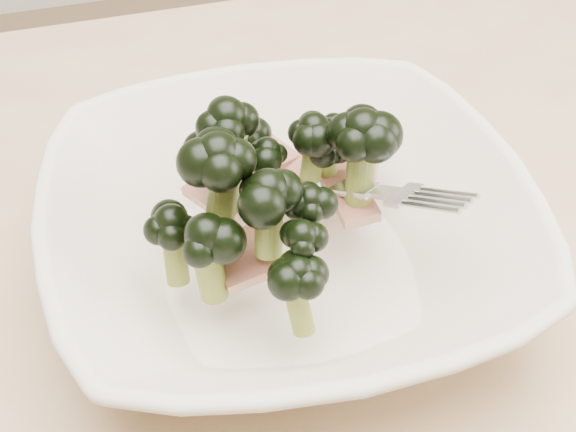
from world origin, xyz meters
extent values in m
cube|color=tan|center=(0.00, 0.00, 0.73)|extent=(1.20, 0.80, 0.04)
imported|color=beige|center=(-0.03, 0.02, 0.79)|extent=(0.31, 0.31, 0.07)
cylinder|color=olive|center=(-0.04, 0.04, 0.82)|extent=(0.02, 0.02, 0.03)
ellipsoid|color=black|center=(-0.04, 0.04, 0.83)|extent=(0.03, 0.03, 0.02)
cylinder|color=olive|center=(-0.05, -0.01, 0.82)|extent=(0.02, 0.02, 0.04)
ellipsoid|color=black|center=(-0.05, -0.01, 0.85)|extent=(0.04, 0.04, 0.03)
cylinder|color=olive|center=(0.01, 0.02, 0.82)|extent=(0.02, 0.02, 0.06)
ellipsoid|color=black|center=(0.01, 0.02, 0.85)|extent=(0.04, 0.04, 0.03)
cylinder|color=olive|center=(-0.03, -0.01, 0.82)|extent=(0.02, 0.01, 0.03)
ellipsoid|color=black|center=(-0.03, -0.01, 0.84)|extent=(0.03, 0.03, 0.02)
cylinder|color=olive|center=(-0.06, 0.05, 0.83)|extent=(0.02, 0.03, 0.06)
ellipsoid|color=black|center=(-0.06, 0.05, 0.86)|extent=(0.04, 0.04, 0.03)
cylinder|color=olive|center=(-0.09, -0.01, 0.80)|extent=(0.02, 0.02, 0.04)
ellipsoid|color=black|center=(-0.09, -0.01, 0.83)|extent=(0.04, 0.04, 0.03)
cylinder|color=olive|center=(0.01, 0.07, 0.80)|extent=(0.01, 0.01, 0.03)
ellipsoid|color=black|center=(0.01, 0.07, 0.82)|extent=(0.03, 0.03, 0.02)
cylinder|color=olive|center=(-0.10, 0.02, 0.79)|extent=(0.02, 0.02, 0.04)
ellipsoid|color=black|center=(-0.10, 0.02, 0.82)|extent=(0.03, 0.03, 0.03)
cylinder|color=olive|center=(-0.05, -0.04, 0.80)|extent=(0.02, 0.02, 0.04)
ellipsoid|color=black|center=(-0.05, -0.04, 0.82)|extent=(0.03, 0.03, 0.02)
cylinder|color=olive|center=(-0.07, 0.03, 0.82)|extent=(0.02, 0.01, 0.03)
ellipsoid|color=black|center=(-0.07, 0.03, 0.84)|extent=(0.03, 0.03, 0.02)
cylinder|color=olive|center=(0.00, 0.05, 0.81)|extent=(0.02, 0.02, 0.03)
ellipsoid|color=black|center=(0.00, 0.05, 0.83)|extent=(0.03, 0.03, 0.03)
cylinder|color=olive|center=(-0.07, 0.07, 0.81)|extent=(0.02, 0.02, 0.04)
ellipsoid|color=black|center=(-0.07, 0.07, 0.83)|extent=(0.03, 0.03, 0.03)
cylinder|color=olive|center=(-0.04, 0.09, 0.79)|extent=(0.02, 0.02, 0.04)
ellipsoid|color=black|center=(-0.04, 0.09, 0.82)|extent=(0.03, 0.03, 0.03)
cylinder|color=olive|center=(-0.04, -0.03, 0.81)|extent=(0.01, 0.02, 0.04)
ellipsoid|color=black|center=(-0.04, -0.03, 0.83)|extent=(0.03, 0.03, 0.02)
cylinder|color=olive|center=(-0.08, 0.01, 0.83)|extent=(0.03, 0.03, 0.06)
ellipsoid|color=black|center=(-0.08, 0.01, 0.86)|extent=(0.04, 0.04, 0.03)
cylinder|color=olive|center=(-0.01, 0.04, 0.82)|extent=(0.02, 0.02, 0.03)
ellipsoid|color=black|center=(-0.01, 0.04, 0.84)|extent=(0.03, 0.03, 0.03)
cube|color=maroon|center=(-0.07, 0.00, 0.80)|extent=(0.03, 0.04, 0.02)
cube|color=maroon|center=(-0.06, 0.07, 0.79)|extent=(0.05, 0.05, 0.02)
cube|color=maroon|center=(-0.01, 0.07, 0.79)|extent=(0.06, 0.04, 0.02)
cube|color=maroon|center=(-0.04, 0.09, 0.80)|extent=(0.04, 0.04, 0.01)
cube|color=maroon|center=(0.02, 0.06, 0.80)|extent=(0.05, 0.06, 0.02)
cube|color=maroon|center=(-0.02, 0.06, 0.79)|extent=(0.03, 0.04, 0.02)
cube|color=maroon|center=(-0.03, 0.09, 0.80)|extent=(0.05, 0.06, 0.02)
cube|color=maroon|center=(0.01, 0.02, 0.80)|extent=(0.02, 0.04, 0.01)
camera|label=1|loc=(-0.14, -0.32, 1.11)|focal=50.00mm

